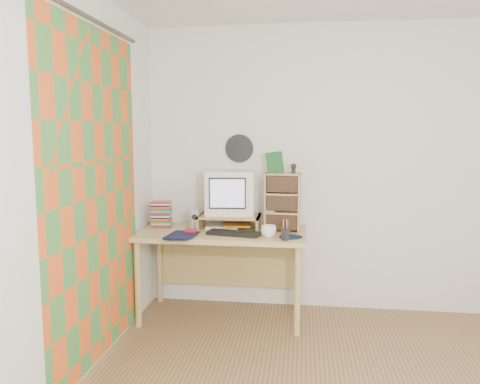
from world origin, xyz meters
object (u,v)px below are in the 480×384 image
(cd_rack, at_px, (282,202))
(desk, at_px, (223,245))
(crt_monitor, at_px, (230,192))
(keyboard, at_px, (233,233))
(mug, at_px, (269,231))
(dvd_stack, at_px, (161,213))
(diary, at_px, (169,233))

(cd_rack, bearing_deg, desk, -175.03)
(crt_monitor, height_order, keyboard, crt_monitor)
(crt_monitor, xyz_separation_m, mug, (0.36, -0.33, -0.26))
(dvd_stack, bearing_deg, diary, -71.85)
(cd_rack, bearing_deg, dvd_stack, -178.18)
(crt_monitor, distance_m, keyboard, 0.42)
(crt_monitor, relative_size, dvd_stack, 1.66)
(desk, distance_m, mug, 0.51)
(cd_rack, relative_size, mug, 4.03)
(dvd_stack, height_order, mug, dvd_stack)
(crt_monitor, bearing_deg, cd_rack, -13.94)
(crt_monitor, bearing_deg, diary, -141.56)
(dvd_stack, relative_size, cd_rack, 0.49)
(desk, relative_size, diary, 5.44)
(dvd_stack, xyz_separation_m, diary, (0.17, -0.36, -0.09))
(diary, bearing_deg, desk, 45.49)
(desk, distance_m, crt_monitor, 0.45)
(mug, height_order, diary, mug)
(cd_rack, height_order, mug, cd_rack)
(keyboard, distance_m, dvd_stack, 0.72)
(dvd_stack, xyz_separation_m, mug, (0.96, -0.28, -0.07))
(keyboard, bearing_deg, cd_rack, 41.40)
(desk, height_order, mug, mug)
(crt_monitor, distance_m, diary, 0.66)
(keyboard, height_order, dvd_stack, dvd_stack)
(crt_monitor, height_order, cd_rack, crt_monitor)
(keyboard, relative_size, mug, 3.51)
(cd_rack, bearing_deg, crt_monitor, 174.28)
(keyboard, relative_size, diary, 1.65)
(diary, bearing_deg, dvd_stack, 120.75)
(dvd_stack, bearing_deg, mug, -24.02)
(desk, bearing_deg, dvd_stack, 176.15)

